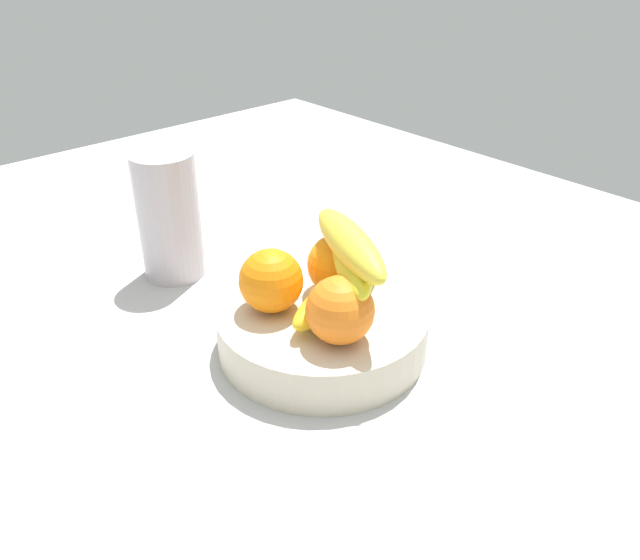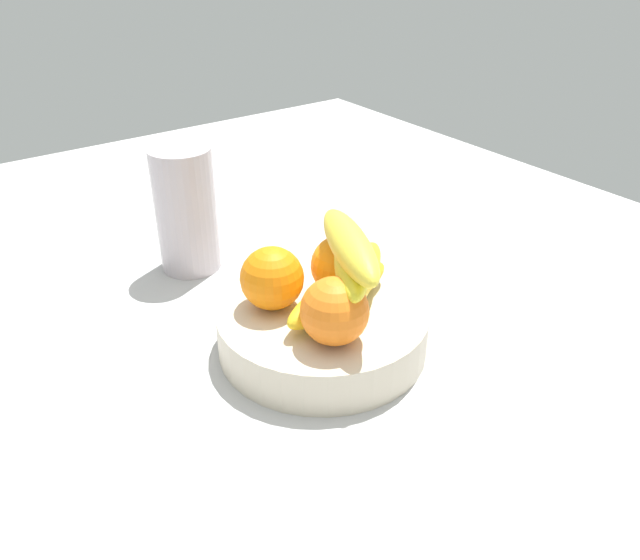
% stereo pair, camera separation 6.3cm
% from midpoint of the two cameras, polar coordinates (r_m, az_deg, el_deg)
% --- Properties ---
extents(ground_plane, '(1.80, 1.40, 0.03)m').
position_cam_midpoint_polar(ground_plane, '(0.76, 3.40, -7.58)').
color(ground_plane, '#B5B4B4').
extents(fruit_bowl, '(0.24, 0.24, 0.05)m').
position_cam_midpoint_polar(fruit_bowl, '(0.74, 2.42, -4.49)').
color(fruit_bowl, beige).
rests_on(fruit_bowl, ground_plane).
extents(orange_front_left, '(0.07, 0.07, 0.07)m').
position_cam_midpoint_polar(orange_front_left, '(0.72, -1.81, 0.09)').
color(orange_front_left, orange).
rests_on(orange_front_left, fruit_bowl).
extents(orange_front_right, '(0.07, 0.07, 0.07)m').
position_cam_midpoint_polar(orange_front_right, '(0.66, 4.02, -2.86)').
color(orange_front_right, orange).
rests_on(orange_front_right, fruit_bowl).
extents(orange_center, '(0.07, 0.07, 0.07)m').
position_cam_midpoint_polar(orange_center, '(0.74, 4.36, 1.22)').
color(orange_center, orange).
rests_on(orange_center, fruit_bowl).
extents(banana_bunch, '(0.18, 0.18, 0.11)m').
position_cam_midpoint_polar(banana_bunch, '(0.70, 5.10, 0.90)').
color(banana_bunch, yellow).
rests_on(banana_bunch, fruit_bowl).
extents(thermos_tumbler, '(0.08, 0.08, 0.18)m').
position_cam_midpoint_polar(thermos_tumbler, '(0.90, -9.90, 6.13)').
color(thermos_tumbler, '#BEB3BA').
rests_on(thermos_tumbler, ground_plane).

